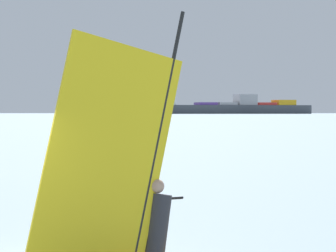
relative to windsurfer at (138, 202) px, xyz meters
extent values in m
cylinder|color=black|center=(0.31, 0.13, 0.95)|extent=(0.89, 0.41, 3.87)
cube|color=yellow|center=(-0.48, -0.20, 0.67)|extent=(2.37, 1.01, 3.71)
cylinder|color=black|center=(-0.13, -0.05, 0.03)|extent=(1.71, 0.74, 0.04)
cylinder|color=#2D2D33|center=(0.30, 0.12, -0.44)|extent=(0.56, 0.48, 1.12)
sphere|color=tan|center=(0.30, 0.12, 0.22)|extent=(0.22, 0.22, 0.22)
cube|color=#3F444C|center=(150.02, 743.93, 3.13)|extent=(162.53, 41.22, 8.44)
cube|color=silver|center=(89.22, 737.73, 16.09)|extent=(13.59, 22.46, 17.49)
cylinder|color=black|center=(89.22, 737.73, 27.83)|extent=(4.00, 4.00, 6.00)
cube|color=#59388C|center=(126.56, 741.54, 8.65)|extent=(20.14, 24.22, 2.60)
cube|color=#99999E|center=(146.40, 743.56, 8.65)|extent=(20.14, 24.22, 2.60)
cube|color=#99999E|center=(166.24, 745.58, 12.55)|extent=(20.14, 24.22, 10.40)
cube|color=red|center=(186.08, 747.61, 8.65)|extent=(20.14, 24.22, 2.60)
cube|color=gold|center=(205.91, 749.63, 9.95)|extent=(20.14, 24.22, 5.20)
cube|color=#756B56|center=(355.53, 1540.10, 13.00)|extent=(827.66, 332.44, 28.19)
camera|label=1|loc=(-0.96, -11.75, 1.36)|focal=84.65mm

